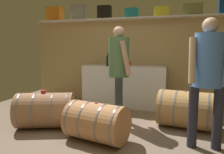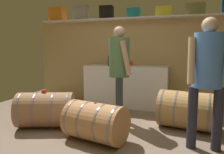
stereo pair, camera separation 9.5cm
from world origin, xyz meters
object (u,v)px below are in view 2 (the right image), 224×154
object	(u,v)px
toolcase_orange	(58,14)
toolcase_grey	(81,13)
wine_barrel_flank	(96,122)
red_funnel	(131,63)
work_cabinet	(126,86)
wine_bottle_green	(114,60)
wine_bottle_dark	(110,60)
toolcase_teal	(134,13)
visitor_tasting	(120,65)
wine_glass	(125,62)
toolcase_yellow	(164,12)
toolcase_olive	(195,9)
wine_barrel_near	(46,110)
wine_barrel_far	(186,110)
tasting_cup	(44,91)
winemaker_pouring	(208,70)
toolcase_black	(107,13)

from	to	relation	value
toolcase_orange	toolcase_grey	bearing A→B (deg)	-1.13
wine_barrel_flank	red_funnel	bearing A→B (deg)	102.32
work_cabinet	wine_bottle_green	distance (m)	0.67
wine_bottle_dark	red_funnel	world-z (taller)	wine_bottle_dark
wine_bottle_dark	red_funnel	size ratio (longest dim) A/B	2.61
work_cabinet	red_funnel	bearing A→B (deg)	68.86
toolcase_teal	visitor_tasting	world-z (taller)	toolcase_teal
wine_glass	work_cabinet	bearing A→B (deg)	-44.80
wine_barrel_flank	wine_bottle_green	bearing A→B (deg)	112.47
wine_barrel_flank	toolcase_yellow	bearing A→B (deg)	84.87
wine_bottle_green	toolcase_olive	bearing A→B (deg)	6.33
toolcase_orange	wine_barrel_near	bearing A→B (deg)	-66.16
toolcase_orange	toolcase_yellow	xyz separation A→B (m)	(2.64, 0.00, -0.06)
toolcase_teal	wine_barrel_near	bearing A→B (deg)	-115.02
wine_bottle_dark	wine_glass	distance (m)	0.39
toolcase_orange	wine_barrel_flank	size ratio (longest dim) A/B	0.39
wine_barrel_far	tasting_cup	world-z (taller)	tasting_cup
wine_bottle_green	visitor_tasting	xyz separation A→B (m)	(0.45, -1.17, -0.02)
wine_barrel_far	wine_barrel_flank	world-z (taller)	wine_barrel_far
toolcase_orange	wine_barrel_far	xyz separation A→B (m)	(3.16, -1.31, -1.87)
toolcase_orange	red_funnel	size ratio (longest dim) A/B	3.25
wine_barrel_near	toolcase_orange	bearing A→B (deg)	95.53
toolcase_yellow	winemaker_pouring	world-z (taller)	toolcase_yellow
toolcase_teal	toolcase_olive	distance (m)	1.31
toolcase_teal	wine_bottle_green	xyz separation A→B (m)	(-0.40, -0.19, -1.06)
wine_bottle_green	wine_glass	distance (m)	0.26
wine_bottle_green	wine_barrel_far	bearing A→B (deg)	-35.44
toolcase_grey	toolcase_olive	distance (m)	2.63
visitor_tasting	wine_bottle_green	bearing A→B (deg)	-175.69
work_cabinet	wine_bottle_dark	world-z (taller)	wine_bottle_dark
wine_glass	wine_barrel_near	size ratio (longest dim) A/B	0.12
toolcase_grey	tasting_cup	world-z (taller)	toolcase_grey
toolcase_yellow	wine_barrel_flank	xyz separation A→B (m)	(-0.72, -2.22, -1.84)
toolcase_black	winemaker_pouring	size ratio (longest dim) A/B	0.18
toolcase_teal	wine_barrel_flank	distance (m)	2.88
work_cabinet	wine_bottle_dark	xyz separation A→B (m)	(-0.33, -0.22, 0.60)
toolcase_grey	wine_bottle_dark	xyz separation A→B (m)	(0.89, -0.44, -1.13)
toolcase_yellow	tasting_cup	world-z (taller)	toolcase_yellow
wine_bottle_dark	wine_barrel_flank	bearing A→B (deg)	-78.06
toolcase_yellow	work_cabinet	distance (m)	1.84
wine_bottle_dark	wine_barrel_near	bearing A→B (deg)	-112.62
toolcase_grey	toolcase_teal	xyz separation A→B (m)	(1.32, 0.00, -0.07)
wine_barrel_near	red_funnel	bearing A→B (deg)	42.36
wine_barrel_flank	winemaker_pouring	size ratio (longest dim) A/B	0.56
toolcase_orange	toolcase_teal	world-z (taller)	toolcase_orange
tasting_cup	visitor_tasting	xyz separation A→B (m)	(1.15, 0.60, 0.43)
toolcase_black	work_cabinet	size ratio (longest dim) A/B	0.16
wine_barrel_near	wine_bottle_dark	bearing A→B (deg)	47.94
toolcase_olive	wine_bottle_dark	world-z (taller)	toolcase_olive
wine_bottle_dark	toolcase_teal	bearing A→B (deg)	44.93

